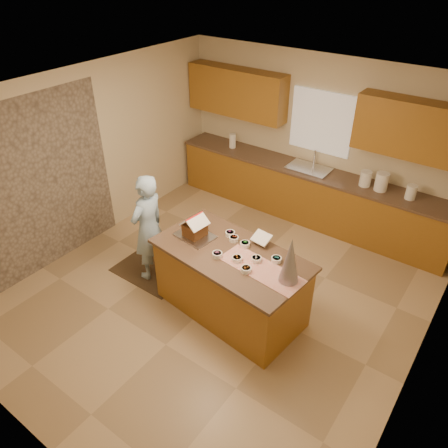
{
  "coord_description": "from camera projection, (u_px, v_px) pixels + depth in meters",
  "views": [
    {
      "loc": [
        2.65,
        -3.58,
        4.09
      ],
      "look_at": [
        -0.1,
        0.2,
        1.0
      ],
      "focal_mm": 34.49,
      "sensor_mm": 36.0,
      "label": 1
    }
  ],
  "objects": [
    {
      "name": "floor",
      "position": [
        221.0,
        293.0,
        5.97
      ],
      "size": [
        5.5,
        5.5,
        0.0
      ],
      "primitive_type": "plane",
      "color": "tan",
      "rests_on": "ground"
    },
    {
      "name": "ceiling",
      "position": [
        220.0,
        100.0,
        4.48
      ],
      "size": [
        5.5,
        5.5,
        0.0
      ],
      "primitive_type": "plane",
      "color": "silver",
      "rests_on": "floor"
    },
    {
      "name": "wall_back",
      "position": [
        320.0,
        139.0,
        7.08
      ],
      "size": [
        5.5,
        5.5,
        0.0
      ],
      "primitive_type": "plane",
      "color": "beige",
      "rests_on": "floor"
    },
    {
      "name": "wall_front",
      "position": [
        13.0,
        359.0,
        3.37
      ],
      "size": [
        5.5,
        5.5,
        0.0
      ],
      "primitive_type": "plane",
      "color": "beige",
      "rests_on": "floor"
    },
    {
      "name": "wall_left",
      "position": [
        87.0,
        159.0,
        6.45
      ],
      "size": [
        5.5,
        5.5,
        0.0
      ],
      "primitive_type": "plane",
      "color": "beige",
      "rests_on": "floor"
    },
    {
      "name": "wall_right",
      "position": [
        437.0,
        293.0,
        4.0
      ],
      "size": [
        5.5,
        5.5,
        0.0
      ],
      "primitive_type": "plane",
      "color": "beige",
      "rests_on": "floor"
    },
    {
      "name": "stone_accent",
      "position": [
        43.0,
        186.0,
        5.96
      ],
      "size": [
        0.0,
        2.5,
        2.5
      ],
      "primitive_type": "plane",
      "rotation": [
        1.57,
        0.0,
        1.57
      ],
      "color": "gray",
      "rests_on": "wall_left"
    },
    {
      "name": "window_curtain",
      "position": [
        321.0,
        122.0,
        6.89
      ],
      "size": [
        1.05,
        0.03,
        1.0
      ],
      "primitive_type": "cube",
      "color": "white",
      "rests_on": "wall_back"
    },
    {
      "name": "back_counter_base",
      "position": [
        306.0,
        195.0,
        7.38
      ],
      "size": [
        4.8,
        0.6,
        0.88
      ],
      "primitive_type": "cube",
      "color": "brown",
      "rests_on": "floor"
    },
    {
      "name": "back_counter_top",
      "position": [
        309.0,
        171.0,
        7.13
      ],
      "size": [
        4.85,
        0.63,
        0.04
      ],
      "primitive_type": "cube",
      "color": "brown",
      "rests_on": "back_counter_base"
    },
    {
      "name": "upper_cabinet_left",
      "position": [
        237.0,
        92.0,
        7.42
      ],
      "size": [
        1.85,
        0.35,
        0.8
      ],
      "primitive_type": "cube",
      "color": "#9D6621",
      "rests_on": "wall_back"
    },
    {
      "name": "upper_cabinet_right",
      "position": [
        423.0,
        131.0,
        5.89
      ],
      "size": [
        1.85,
        0.35,
        0.8
      ],
      "primitive_type": "cube",
      "color": "#9D6621",
      "rests_on": "wall_back"
    },
    {
      "name": "sink",
      "position": [
        308.0,
        171.0,
        7.13
      ],
      "size": [
        0.7,
        0.45,
        0.12
      ],
      "primitive_type": "cube",
      "color": "silver",
      "rests_on": "back_counter_top"
    },
    {
      "name": "faucet",
      "position": [
        315.0,
        158.0,
        7.16
      ],
      "size": [
        0.03,
        0.03,
        0.28
      ],
      "primitive_type": "cylinder",
      "color": "silver",
      "rests_on": "back_counter_top"
    },
    {
      "name": "island_base",
      "position": [
        231.0,
        284.0,
        5.45
      ],
      "size": [
        1.93,
        1.12,
        0.9
      ],
      "primitive_type": "cube",
      "rotation": [
        0.0,
        0.0,
        -0.11
      ],
      "color": "brown",
      "rests_on": "floor"
    },
    {
      "name": "island_top",
      "position": [
        231.0,
        254.0,
        5.19
      ],
      "size": [
        2.03,
        1.21,
        0.04
      ],
      "primitive_type": "cube",
      "rotation": [
        0.0,
        0.0,
        -0.11
      ],
      "color": "brown",
      "rests_on": "island_base"
    },
    {
      "name": "table_runner",
      "position": [
        261.0,
        269.0,
        4.92
      ],
      "size": [
        1.06,
        0.48,
        0.01
      ],
      "primitive_type": "cube",
      "rotation": [
        0.0,
        0.0,
        -0.11
      ],
      "color": "#AE200C",
      "rests_on": "island_top"
    },
    {
      "name": "baking_tray",
      "position": [
        195.0,
        236.0,
        5.45
      ],
      "size": [
        0.51,
        0.4,
        0.03
      ],
      "primitive_type": "cube",
      "rotation": [
        0.0,
        0.0,
        -0.11
      ],
      "color": "silver",
      "rests_on": "island_top"
    },
    {
      "name": "cookbook",
      "position": [
        261.0,
        238.0,
        5.28
      ],
      "size": [
        0.24,
        0.2,
        0.1
      ],
      "primitive_type": "cube",
      "rotation": [
        -1.13,
        0.0,
        -0.11
      ],
      "color": "white",
      "rests_on": "island_top"
    },
    {
      "name": "tinsel_tree",
      "position": [
        290.0,
        260.0,
        4.6
      ],
      "size": [
        0.25,
        0.25,
        0.56
      ],
      "primitive_type": "cone",
      "rotation": [
        0.0,
        0.0,
        -0.11
      ],
      "color": "#B3B4C0",
      "rests_on": "island_top"
    },
    {
      "name": "rug",
      "position": [
        151.0,
        271.0,
        6.34
      ],
      "size": [
        1.07,
        0.7,
        0.01
      ],
      "primitive_type": "cube",
      "color": "black",
      "rests_on": "floor"
    },
    {
      "name": "boy",
      "position": [
        148.0,
        228.0,
        5.88
      ],
      "size": [
        0.39,
        0.59,
        1.58
      ],
      "primitive_type": "imported",
      "rotation": [
        0.0,
        0.0,
        -1.54
      ],
      "color": "#94B5D3",
      "rests_on": "rug"
    },
    {
      "name": "canister_a",
      "position": [
        366.0,
        179.0,
        6.58
      ],
      "size": [
        0.17,
        0.17,
        0.24
      ],
      "primitive_type": "cylinder",
      "color": "white",
      "rests_on": "back_counter_top"
    },
    {
      "name": "canister_b",
      "position": [
        382.0,
        182.0,
        6.45
      ],
      "size": [
        0.2,
        0.2,
        0.28
      ],
      "primitive_type": "cylinder",
      "color": "white",
      "rests_on": "back_counter_top"
    },
    {
      "name": "canister_c",
      "position": [
        411.0,
        192.0,
        6.25
      ],
      "size": [
        0.15,
        0.15,
        0.22
      ],
      "primitive_type": "cylinder",
      "color": "white",
      "rests_on": "back_counter_top"
    },
    {
      "name": "paper_towel",
      "position": [
        233.0,
        141.0,
        7.8
      ],
      "size": [
        0.12,
        0.12,
        0.26
      ],
      "primitive_type": "cylinder",
      "color": "white",
      "rests_on": "back_counter_top"
    },
    {
      "name": "gingerbread_house",
      "position": [
        195.0,
        228.0,
        5.39
      ],
      "size": [
        0.31,
        0.32,
        0.29
      ],
      "color": "#583617",
      "rests_on": "baking_tray"
    },
    {
      "name": "candy_bowls",
      "position": [
        242.0,
        252.0,
        5.15
      ],
      "size": [
        0.87,
        0.6,
        0.06
      ],
      "color": "#923073",
      "rests_on": "island_top"
    }
  ]
}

